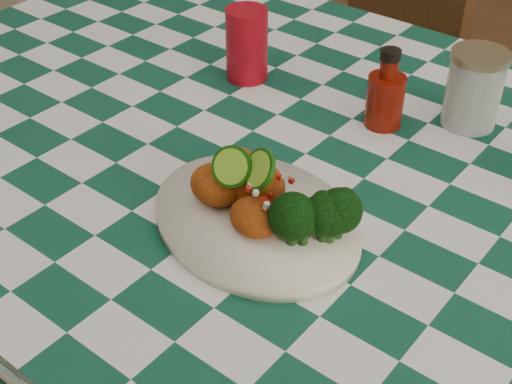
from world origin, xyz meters
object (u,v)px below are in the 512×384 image
Objects in this scene: mason_jar at (474,89)px; red_tumbler at (247,44)px; plate at (256,220)px; dining_table at (297,331)px; fried_chicken_pile at (252,185)px; ketchup_bottle at (386,88)px; wooden_chair_left at (345,100)px.

red_tumbler is at bearing -164.97° from mason_jar.
dining_table is at bearing 104.82° from plate.
ketchup_bottle reaches higher than fried_chicken_pile.
ketchup_bottle reaches higher than mason_jar.
red_tumbler is at bearing -60.40° from wooden_chair_left.
mason_jar is (0.10, 0.09, -0.00)m from ketchup_bottle.
mason_jar is 0.80m from wooden_chair_left.
ketchup_bottle is (0.05, 0.15, 0.46)m from dining_table.
plate reaches higher than dining_table.
red_tumbler is 0.14× the size of wooden_chair_left.
dining_table is 0.44m from plate.
fried_chicken_pile is 1.04m from wooden_chair_left.
fried_chicken_pile is 1.10× the size of red_tumbler.
red_tumbler is 0.71m from wooden_chair_left.
mason_jar is (0.10, 0.41, 0.05)m from plate.
plate is (0.05, -0.18, 0.40)m from dining_table.
mason_jar is (0.11, 0.41, -0.00)m from fried_chicken_pile.
fried_chicken_pile is 0.43m from mason_jar.
red_tumbler is 0.98× the size of ketchup_bottle.
wooden_chair_left is at bearing 125.66° from ketchup_bottle.
dining_table is 0.48m from ketchup_bottle.
plate is at bearing 0.00° from fried_chicken_pile.
mason_jar is at bearing 75.87° from plate.
dining_table is at bearing -107.60° from ketchup_bottle.
mason_jar is at bearing 57.08° from dining_table.
fried_chicken_pile is 1.08× the size of ketchup_bottle.
red_tumbler is at bearing 130.89° from plate.
plate is at bearing -89.80° from ketchup_bottle.
plate is 0.43m from mason_jar.
red_tumbler reaches higher than wooden_chair_left.
plate is 2.42× the size of red_tumbler.
dining_table is at bearing -46.53° from wooden_chair_left.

